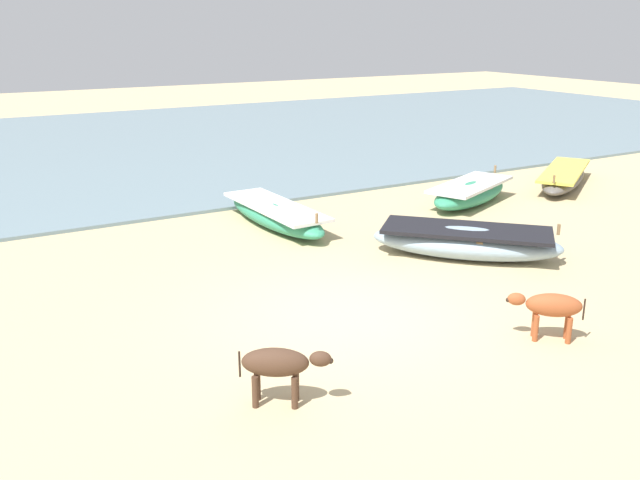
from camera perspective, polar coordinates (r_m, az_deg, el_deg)
name	(u,v)px	position (r m, az deg, el deg)	size (l,w,h in m)	color
ground	(348,316)	(10.67, 2.33, -6.23)	(80.00, 80.00, 0.00)	tan
sea_water	(95,148)	(25.81, -18.00, 7.16)	(60.00, 20.00, 0.08)	slate
fishing_boat_0	(276,214)	(15.22, -3.67, 2.11)	(1.12, 3.75, 0.68)	#338C66
fishing_boat_2	(470,192)	(17.48, 12.22, 3.84)	(3.35, 2.25, 0.73)	#338C66
fishing_boat_3	(564,177)	(20.13, 19.37, 4.92)	(3.95, 3.06, 0.66)	#5B5651
fishing_boat_4	(466,241)	(13.45, 11.90, -0.11)	(3.34, 3.36, 0.78)	#8CA5B7
calf_near_rust	(551,307)	(10.23, 18.42, -5.22)	(0.93, 0.83, 0.69)	#9E4C28
calf_far_dark	(279,365)	(8.15, -3.41, -10.17)	(1.01, 0.77, 0.71)	#4C3323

